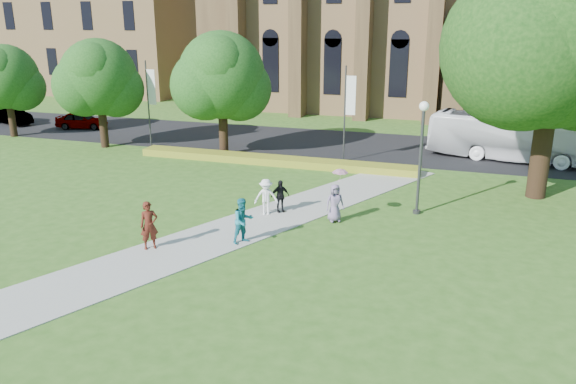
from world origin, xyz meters
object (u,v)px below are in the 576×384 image
(tour_coach, at_px, (516,137))
(car_0, at_px, (82,120))
(large_tree, at_px, (558,27))
(streetlamp, at_px, (421,144))
(pedestrian_0, at_px, (149,225))
(car_1, at_px, (11,115))

(tour_coach, xyz_separation_m, car_0, (-33.30, 0.48, -0.81))
(large_tree, bearing_deg, streetlamp, -140.71)
(tour_coach, bearing_deg, car_0, 99.72)
(streetlamp, xyz_separation_m, tour_coach, (4.81, 12.28, -1.77))
(streetlamp, height_order, pedestrian_0, streetlamp)
(large_tree, distance_m, car_1, 42.63)
(car_0, relative_size, pedestrian_0, 2.12)
(streetlamp, xyz_separation_m, large_tree, (5.50, 4.50, 5.07))
(car_1, relative_size, pedestrian_0, 2.36)
(car_0, bearing_deg, streetlamp, -127.92)
(large_tree, xyz_separation_m, car_1, (-41.14, 8.17, -7.60))
(large_tree, xyz_separation_m, tour_coach, (-0.69, 7.78, -6.84))
(streetlamp, bearing_deg, car_1, 160.43)
(streetlamp, bearing_deg, pedestrian_0, -141.29)
(streetlamp, bearing_deg, large_tree, 39.29)
(car_1, bearing_deg, car_0, -69.81)
(tour_coach, distance_m, car_0, 33.31)
(large_tree, relative_size, car_1, 2.90)
(car_1, bearing_deg, large_tree, -81.77)
(tour_coach, height_order, car_0, tour_coach)
(streetlamp, bearing_deg, car_0, 155.87)
(streetlamp, xyz_separation_m, car_1, (-35.64, 12.67, -2.53))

